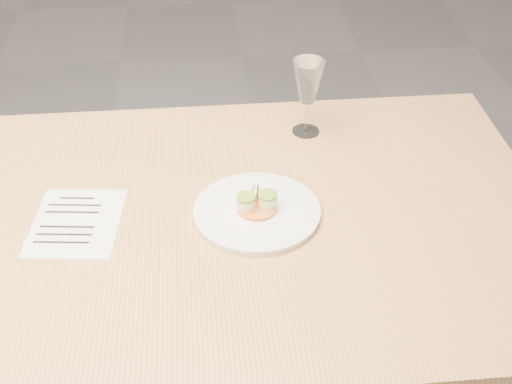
{
  "coord_description": "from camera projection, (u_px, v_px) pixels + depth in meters",
  "views": [
    {
      "loc": [
        0.4,
        -1.26,
        1.76
      ],
      "look_at": [
        0.52,
        0.02,
        0.8
      ],
      "focal_mm": 50.0,
      "sensor_mm": 36.0,
      "label": 1
    }
  ],
  "objects": [
    {
      "name": "recipe_sheet",
      "position": [
        76.0,
        222.0,
        1.6
      ],
      "size": [
        0.22,
        0.27,
        0.0
      ],
      "rotation": [
        0.0,
        0.0,
        -0.12
      ],
      "color": "white",
      "rests_on": "dining_table"
    },
    {
      "name": "dinner_plate",
      "position": [
        257.0,
        211.0,
        1.61
      ],
      "size": [
        0.29,
        0.29,
        0.07
      ],
      "rotation": [
        0.0,
        0.0,
        -0.33
      ],
      "color": "white",
      "rests_on": "dining_table"
    },
    {
      "name": "dining_table",
      "position": [
        29.0,
        251.0,
        1.62
      ],
      "size": [
        2.4,
        1.0,
        0.75
      ],
      "color": "tan",
      "rests_on": "ground"
    },
    {
      "name": "wine_glass_3",
      "position": [
        308.0,
        83.0,
        1.82
      ],
      "size": [
        0.08,
        0.08,
        0.21
      ],
      "color": "white",
      "rests_on": "dining_table"
    }
  ]
}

